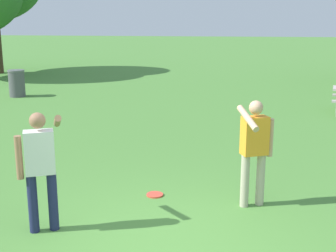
{
  "coord_description": "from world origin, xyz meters",
  "views": [
    {
      "loc": [
        0.72,
        -5.15,
        2.85
      ],
      "look_at": [
        -0.27,
        2.41,
        1.0
      ],
      "focal_mm": 48.91,
      "sensor_mm": 36.0,
      "label": 1
    }
  ],
  "objects_px": {
    "person_thrower": "(255,145)",
    "trash_can_further_along": "(17,83)",
    "frisbee": "(155,195)",
    "person_catcher": "(40,163)"
  },
  "relations": [
    {
      "from": "person_thrower",
      "to": "trash_can_further_along",
      "type": "xyz_separation_m",
      "value": [
        -7.92,
        8.77,
        -0.48
      ]
    },
    {
      "from": "trash_can_further_along",
      "to": "person_catcher",
      "type": "bearing_deg",
      "value": -63.01
    },
    {
      "from": "person_catcher",
      "to": "trash_can_further_along",
      "type": "relative_size",
      "value": 1.71
    },
    {
      "from": "person_catcher",
      "to": "frisbee",
      "type": "bearing_deg",
      "value": 47.38
    },
    {
      "from": "person_thrower",
      "to": "trash_can_further_along",
      "type": "relative_size",
      "value": 1.71
    },
    {
      "from": "frisbee",
      "to": "trash_can_further_along",
      "type": "bearing_deg",
      "value": 126.66
    },
    {
      "from": "person_thrower",
      "to": "frisbee",
      "type": "distance_m",
      "value": 1.83
    },
    {
      "from": "person_catcher",
      "to": "frisbee",
      "type": "height_order",
      "value": "person_catcher"
    },
    {
      "from": "person_catcher",
      "to": "person_thrower",
      "type": "bearing_deg",
      "value": 22.93
    },
    {
      "from": "person_thrower",
      "to": "frisbee",
      "type": "bearing_deg",
      "value": 172.45
    }
  ]
}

